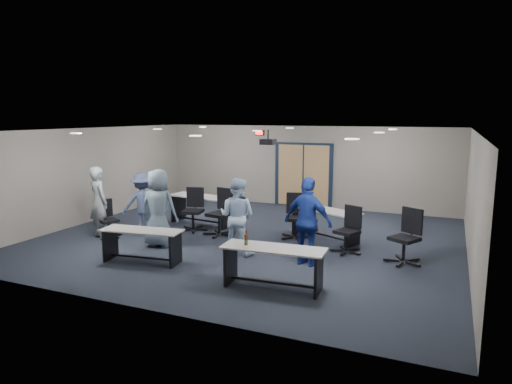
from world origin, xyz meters
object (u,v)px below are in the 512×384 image
at_px(chair_back_b, 219,212).
at_px(chair_back_c, 295,216).
at_px(chair_loose_right, 404,237).
at_px(person_gray, 99,202).
at_px(table_front_left, 142,240).
at_px(person_lightblue, 237,216).
at_px(person_back, 142,203).
at_px(table_back_right, 325,219).
at_px(chair_back_a, 193,210).
at_px(table_back_left, 202,205).
at_px(chair_loose_left, 108,219).
at_px(person_navy, 308,222).
at_px(chair_back_d, 347,230).
at_px(person_plaid, 159,208).
at_px(table_front_right, 273,260).

xyz_separation_m(chair_back_b, chair_back_c, (1.89, 0.48, -0.04)).
relative_size(chair_loose_right, person_gray, 0.64).
distance_m(table_front_left, chair_back_b, 2.59).
distance_m(person_lightblue, person_back, 3.16).
relative_size(table_back_right, chair_loose_right, 1.71).
bearing_deg(chair_back_a, chair_back_b, -22.02).
height_order(table_back_left, chair_loose_left, chair_loose_left).
bearing_deg(chair_loose_left, person_navy, -64.40).
bearing_deg(person_lightblue, person_gray, 1.33).
bearing_deg(table_back_right, chair_back_d, -26.12).
height_order(chair_back_d, person_back, person_back).
bearing_deg(chair_back_b, table_back_left, 150.09).
distance_m(chair_back_a, person_lightblue, 2.43).
relative_size(chair_back_c, chair_loose_right, 0.98).
xyz_separation_m(table_back_right, chair_back_c, (-0.70, -0.23, 0.04)).
bearing_deg(chair_back_b, person_back, -153.27).
xyz_separation_m(chair_back_d, person_back, (-5.31, -0.33, 0.27)).
bearing_deg(person_plaid, person_navy, 174.00).
height_order(chair_back_c, chair_loose_right, chair_loose_right).
distance_m(table_back_right, chair_back_c, 0.74).
height_order(chair_back_d, person_gray, person_gray).
bearing_deg(person_plaid, table_back_right, -155.28).
relative_size(person_plaid, person_lightblue, 1.07).
distance_m(table_back_left, person_navy, 4.41).
height_order(chair_back_a, chair_loose_left, chair_back_a).
height_order(person_lightblue, person_back, person_lightblue).
height_order(chair_back_b, person_navy, person_navy).
distance_m(chair_loose_right, person_gray, 7.36).
bearing_deg(table_back_right, person_navy, -60.49).
relative_size(chair_back_a, chair_back_b, 0.95).
xyz_separation_m(chair_back_a, chair_back_b, (0.88, -0.15, 0.03)).
bearing_deg(person_lightblue, table_front_right, 132.88).
bearing_deg(table_back_left, table_front_right, -38.01).
distance_m(chair_back_b, chair_back_d, 3.33).
relative_size(table_back_right, person_gray, 1.09).
xyz_separation_m(chair_loose_left, person_navy, (5.22, -0.05, 0.44)).
bearing_deg(chair_back_a, chair_back_d, -16.97).
height_order(table_front_left, table_back_left, table_back_left).
bearing_deg(table_front_right, table_front_left, 170.77).
height_order(table_front_left, person_lightblue, person_lightblue).
relative_size(chair_back_d, person_back, 0.66).
distance_m(table_back_left, person_back, 1.74).
relative_size(chair_back_c, person_navy, 0.62).
distance_m(chair_loose_right, person_plaid, 5.52).
height_order(chair_back_b, person_gray, person_gray).
xyz_separation_m(chair_back_c, chair_loose_right, (2.69, -0.94, 0.01)).
bearing_deg(table_back_left, chair_loose_right, -5.50).
bearing_deg(person_plaid, table_front_left, 100.58).
bearing_deg(table_back_left, chair_back_a, -71.81).
bearing_deg(person_navy, person_plaid, 15.64).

